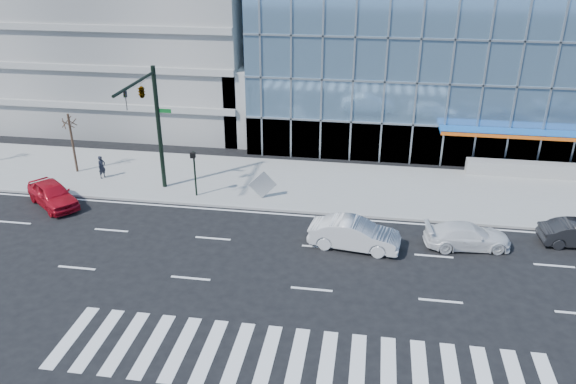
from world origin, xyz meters
name	(u,v)px	position (x,y,z in m)	size (l,w,h in m)	color
ground	(320,247)	(0.00, 0.00, 0.00)	(160.00, 160.00, 0.00)	black
sidewalk	(333,186)	(0.00, 8.00, 0.07)	(120.00, 8.00, 0.15)	gray
theatre_building	(515,33)	(14.00, 26.00, 7.50)	(42.00, 26.00, 15.00)	#729BBE
ramp_block	(271,99)	(-6.00, 18.00, 3.00)	(6.00, 8.00, 6.00)	gray
traffic_signal	(147,104)	(-11.00, 4.57, 6.16)	(1.14, 5.74, 8.00)	black
ped_signal_post	(194,167)	(-8.50, 4.94, 2.14)	(0.30, 0.33, 3.00)	black
street_tree_near	(69,122)	(-18.00, 7.50, 3.78)	(1.10, 1.10, 4.23)	#332319
white_suv	(467,236)	(7.79, 1.28, 0.66)	(1.86, 4.57, 1.33)	white
white_sedan	(354,234)	(1.79, 0.28, 0.80)	(1.69, 4.85, 1.60)	silver
red_sedan	(53,194)	(-16.92, 2.51, 0.77)	(1.81, 4.50, 1.53)	#B20D1C
pedestrian	(102,167)	(-15.68, 6.72, 0.94)	(0.58, 0.38, 1.58)	black
tilted_panel	(263,185)	(-4.22, 5.28, 1.07)	(1.30, 0.06, 1.30)	#A3A3A3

